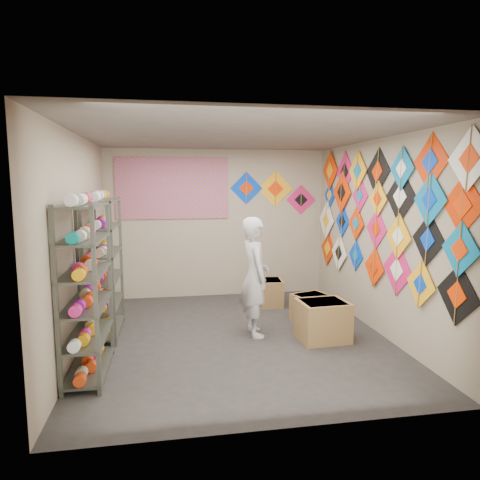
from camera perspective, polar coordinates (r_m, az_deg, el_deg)
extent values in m
plane|color=#292624|center=(6.01, -0.47, -12.78)|extent=(4.50, 4.50, 0.00)
plane|color=tan|center=(7.90, -3.09, 2.20)|extent=(4.00, 0.00, 4.00)
plane|color=tan|center=(3.51, 5.41, -4.69)|extent=(4.00, 0.00, 4.00)
plane|color=tan|center=(5.72, -20.68, -0.37)|extent=(0.00, 4.50, 4.50)
plane|color=tan|center=(6.32, 17.73, 0.48)|extent=(0.00, 4.50, 4.50)
plane|color=slate|center=(5.67, -0.50, 13.74)|extent=(4.50, 4.50, 0.00)
cube|color=#4C5147|center=(4.93, -19.80, -6.28)|extent=(0.40, 1.10, 1.90)
cube|color=#4C5147|center=(6.18, -17.71, -3.42)|extent=(0.40, 1.10, 1.90)
cylinder|color=#E42588|center=(4.45, -20.93, -6.56)|extent=(0.12, 0.10, 0.12)
cylinder|color=#FF9307|center=(4.63, -20.47, -5.99)|extent=(0.12, 0.10, 0.12)
cylinder|color=#FFAE0D|center=(4.82, -20.05, -5.46)|extent=(0.12, 0.10, 0.12)
cylinder|color=white|center=(5.00, -19.66, -4.97)|extent=(0.12, 0.10, 0.12)
cylinder|color=#E54011|center=(5.19, -19.30, -4.51)|extent=(0.12, 0.10, 0.12)
cylinder|color=#A515A7|center=(5.37, -18.96, -4.08)|extent=(0.12, 0.10, 0.12)
cylinder|color=tan|center=(5.70, -18.42, -3.40)|extent=(0.12, 0.10, 0.12)
cylinder|color=#0A8780|center=(5.89, -18.14, -3.05)|extent=(0.12, 0.10, 0.12)
cylinder|color=#E42588|center=(6.07, -17.88, -2.71)|extent=(0.12, 0.10, 0.12)
cylinder|color=#FF9307|center=(6.26, -17.63, -2.40)|extent=(0.12, 0.10, 0.12)
cylinder|color=#FFAE0D|center=(6.45, -17.40, -2.11)|extent=(0.12, 0.10, 0.12)
cylinder|color=white|center=(6.64, -17.18, -1.83)|extent=(0.12, 0.10, 0.12)
cube|color=black|center=(4.90, 27.01, -6.52)|extent=(0.02, 0.66, 0.66)
cube|color=#FFB116|center=(5.38, 22.93, -5.45)|extent=(0.03, 0.57, 0.57)
cube|color=#DE1A65|center=(5.84, 20.21, -3.75)|extent=(0.01, 0.69, 0.69)
cube|color=#FF3600|center=(6.35, 17.44, -3.49)|extent=(0.02, 0.57, 0.57)
cube|color=#033ED3|center=(6.91, 15.18, -2.00)|extent=(0.01, 0.50, 0.50)
cube|color=white|center=(7.47, 13.06, -1.67)|extent=(0.03, 0.63, 0.63)
cube|color=red|center=(7.99, 11.62, -1.09)|extent=(0.04, 0.64, 0.64)
cube|color=#0872A9|center=(4.79, 27.30, -1.13)|extent=(0.03, 0.57, 0.57)
cube|color=black|center=(5.25, 23.78, 0.05)|extent=(0.03, 0.61, 0.61)
cube|color=#FFB116|center=(5.75, 20.35, 0.43)|extent=(0.02, 0.59, 0.59)
cube|color=#DE1A65|center=(6.29, 17.71, 1.43)|extent=(0.02, 0.59, 0.59)
cube|color=#FF3600|center=(6.84, 15.20, 2.14)|extent=(0.01, 0.53, 0.53)
cube|color=#033ED3|center=(7.35, 13.50, 2.47)|extent=(0.02, 0.55, 0.55)
cube|color=white|center=(7.98, 11.44, 2.63)|extent=(0.03, 0.71, 0.71)
cube|color=red|center=(4.78, 27.60, 4.16)|extent=(0.01, 0.63, 0.63)
cube|color=#0872A9|center=(5.19, 23.98, 4.94)|extent=(0.03, 0.61, 0.61)
cube|color=black|center=(5.74, 20.61, 5.46)|extent=(0.02, 0.70, 0.70)
cube|color=#FFB116|center=(6.22, 17.90, 5.26)|extent=(0.01, 0.50, 0.50)
cube|color=#DE1A65|center=(6.76, 15.71, 5.75)|extent=(0.02, 0.52, 0.52)
cube|color=#FF3600|center=(7.34, 13.41, 6.20)|extent=(0.02, 0.72, 0.72)
cube|color=#033ED3|center=(7.88, 11.88, 5.89)|extent=(0.02, 0.50, 0.50)
cube|color=white|center=(4.71, 28.30, 9.55)|extent=(0.03, 0.64, 0.64)
cube|color=red|center=(5.25, 24.06, 9.55)|extent=(0.04, 0.65, 0.65)
cube|color=#0872A9|center=(5.71, 20.78, 8.92)|extent=(0.02, 0.55, 0.55)
cube|color=black|center=(6.29, 17.89, 8.72)|extent=(0.04, 0.69, 0.69)
cube|color=#FFB116|center=(6.82, 15.40, 8.90)|extent=(0.02, 0.61, 0.61)
cube|color=#DE1A65|center=(7.30, 13.79, 8.80)|extent=(0.01, 0.69, 0.69)
cube|color=#FF3600|center=(7.85, 11.91, 9.06)|extent=(0.01, 0.69, 0.69)
cube|color=#033ED3|center=(7.94, 0.86, 6.92)|extent=(0.61, 0.02, 0.61)
cube|color=#FFB116|center=(8.05, 4.74, 6.83)|extent=(0.67, 0.02, 0.67)
cube|color=#DE1A65|center=(8.20, 8.12, 5.33)|extent=(0.57, 0.02, 0.57)
cube|color=#89489D|center=(7.79, -9.01, 6.83)|extent=(2.00, 0.01, 1.10)
imported|color=silver|center=(5.88, 1.97, -4.90)|extent=(0.66, 0.48, 1.64)
cube|color=#9C7B44|center=(5.93, 10.96, -10.51)|extent=(0.67, 0.57, 0.53)
cube|color=#9C7B44|center=(6.65, 9.43, -8.95)|extent=(0.62, 0.56, 0.42)
cube|color=#9C7B44|center=(7.43, 3.81, -6.98)|extent=(0.52, 0.56, 0.45)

